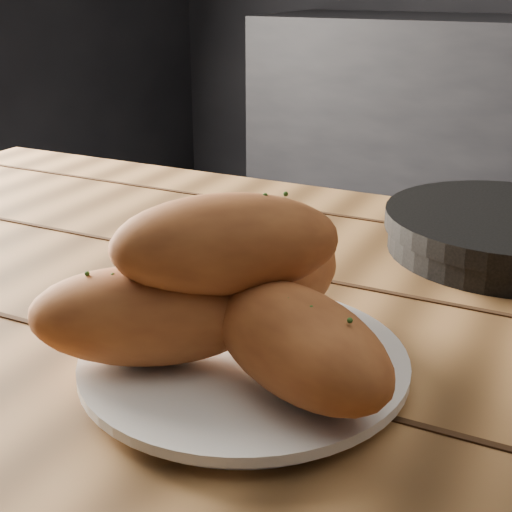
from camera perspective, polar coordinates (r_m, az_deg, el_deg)
The scene contains 4 objects.
table at distance 0.66m, azimuth 6.20°, elevation -14.07°, with size 1.51×0.83×0.75m.
plate at distance 0.54m, azimuth -0.96°, elevation -8.66°, with size 0.25×0.25×0.02m.
bread_rolls at distance 0.51m, azimuth -1.76°, elevation -3.13°, with size 0.30×0.25×0.12m.
skillet at distance 0.82m, azimuth 19.61°, elevation 1.81°, with size 0.39×0.26×0.05m.
Camera 1 is at (-0.19, -0.94, 1.03)m, focal length 50.00 mm.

